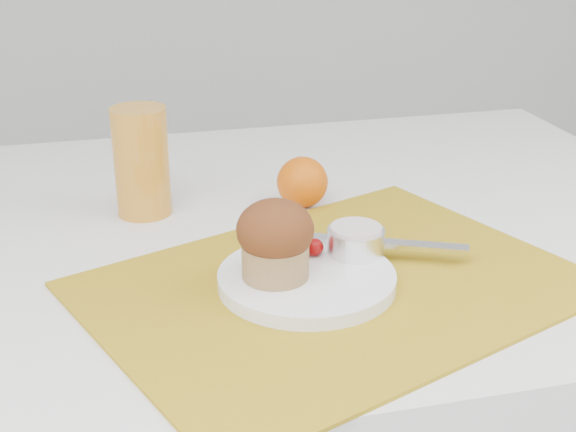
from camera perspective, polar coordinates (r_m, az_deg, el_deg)
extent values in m
cube|color=#B48E19|center=(0.84, 3.41, -5.02)|extent=(0.59, 0.51, 0.00)
cylinder|color=white|center=(0.83, 1.34, -4.51)|extent=(0.20, 0.20, 0.01)
cylinder|color=white|center=(0.87, 4.84, -1.78)|extent=(0.08, 0.08, 0.03)
cylinder|color=silver|center=(0.86, 4.87, -0.95)|extent=(0.07, 0.07, 0.01)
ellipsoid|color=#610202|center=(0.86, 1.86, -2.22)|extent=(0.02, 0.02, 0.02)
ellipsoid|color=#59020D|center=(0.86, 3.88, -2.53)|extent=(0.02, 0.02, 0.02)
cube|color=silver|center=(0.90, 6.13, -1.87)|extent=(0.20, 0.10, 0.01)
sphere|color=orange|center=(1.03, 1.03, 2.42)|extent=(0.07, 0.07, 0.07)
cylinder|color=orange|center=(1.02, -10.38, 3.82)|extent=(0.08, 0.08, 0.14)
cylinder|color=tan|center=(0.81, -0.90, -3.17)|extent=(0.07, 0.07, 0.04)
ellipsoid|color=#3C1A0B|center=(0.80, -0.92, -0.98)|extent=(0.08, 0.08, 0.06)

